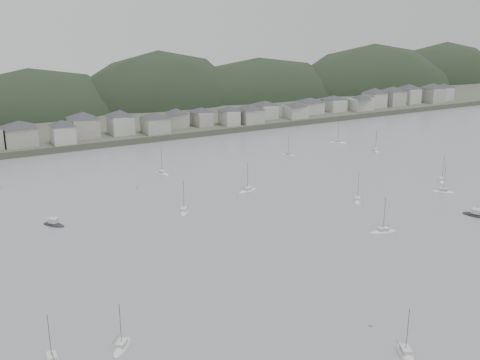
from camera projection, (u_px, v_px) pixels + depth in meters
ground at (403, 285)px, 127.39m from camera, size 900.00×900.00×0.00m
far_shore_land at (77, 106)px, 372.66m from camera, size 900.00×250.00×3.00m
forested_ridge at (96, 131)px, 357.24m from camera, size 851.55×103.94×102.57m
waterfront_town at (222, 113)px, 301.73m from camera, size 451.48×28.46×12.92m
sailboat_lead at (248, 191)px, 195.82m from camera, size 8.75×4.57×11.43m
moored_fleet at (162, 218)px, 169.34m from camera, size 222.33×169.44×12.28m
motor_launch_near at (476, 215)px, 171.56m from camera, size 5.51×8.87×3.99m
motor_launch_far at (54, 224)px, 163.99m from camera, size 6.64×7.74×3.82m
mooring_buoys at (179, 247)px, 148.09m from camera, size 104.63×144.87×0.70m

